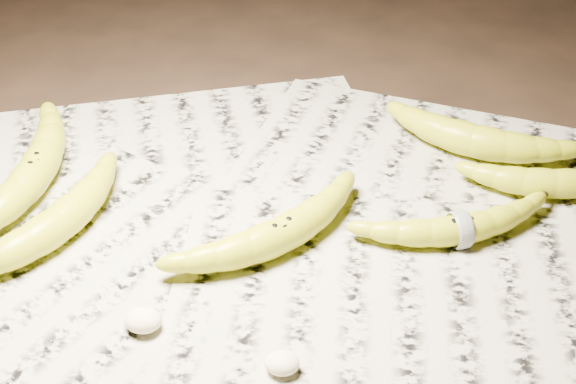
# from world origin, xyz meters

# --- Properties ---
(ground) EXTENTS (3.00, 3.00, 0.00)m
(ground) POSITION_xyz_m (0.00, 0.00, 0.00)
(ground) COLOR black
(ground) RESTS_ON ground
(newspaper_patch) EXTENTS (0.90, 0.70, 0.01)m
(newspaper_patch) POSITION_xyz_m (0.03, -0.03, 0.00)
(newspaper_patch) COLOR #A8A590
(newspaper_patch) RESTS_ON ground
(banana_left_a) EXTENTS (0.08, 0.24, 0.04)m
(banana_left_a) POSITION_xyz_m (-0.26, 0.06, 0.03)
(banana_left_a) COLOR gold
(banana_left_a) RESTS_ON newspaper_patch
(banana_left_b) EXTENTS (0.15, 0.21, 0.04)m
(banana_left_b) POSITION_xyz_m (-0.20, -0.02, 0.03)
(banana_left_b) COLOR gold
(banana_left_b) RESTS_ON newspaper_patch
(banana_center) EXTENTS (0.19, 0.19, 0.04)m
(banana_center) POSITION_xyz_m (0.03, -0.02, 0.03)
(banana_center) COLOR gold
(banana_center) RESTS_ON newspaper_patch
(banana_taped) EXTENTS (0.20, 0.11, 0.03)m
(banana_taped) POSITION_xyz_m (0.21, 0.01, 0.02)
(banana_taped) COLOR gold
(banana_taped) RESTS_ON newspaper_patch
(banana_upper_a) EXTENTS (0.18, 0.06, 0.03)m
(banana_upper_a) POSITION_xyz_m (0.31, 0.10, 0.02)
(banana_upper_a) COLOR gold
(banana_upper_a) RESTS_ON newspaper_patch
(banana_upper_b) EXTENTS (0.21, 0.13, 0.04)m
(banana_upper_b) POSITION_xyz_m (0.23, 0.17, 0.03)
(banana_upper_b) COLOR gold
(banana_upper_b) RESTS_ON newspaper_patch
(measuring_tape) EXTENTS (0.02, 0.04, 0.04)m
(measuring_tape) POSITION_xyz_m (0.21, 0.01, 0.02)
(measuring_tape) COLOR white
(measuring_tape) RESTS_ON newspaper_patch
(flesh_chunk_a) EXTENTS (0.03, 0.03, 0.02)m
(flesh_chunk_a) POSITION_xyz_m (-0.09, -0.14, 0.02)
(flesh_chunk_a) COLOR beige
(flesh_chunk_a) RESTS_ON newspaper_patch
(flesh_chunk_c) EXTENTS (0.03, 0.03, 0.02)m
(flesh_chunk_c) POSITION_xyz_m (0.04, -0.17, 0.02)
(flesh_chunk_c) COLOR beige
(flesh_chunk_c) RESTS_ON newspaper_patch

